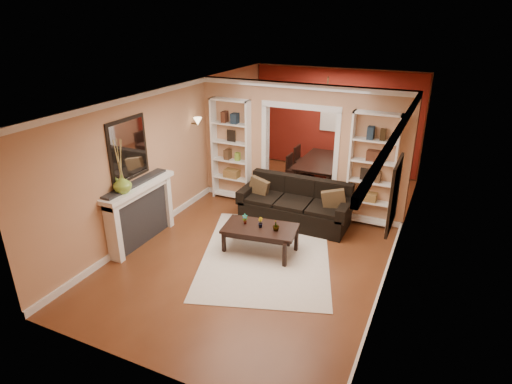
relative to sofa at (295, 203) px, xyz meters
The scene contains 30 objects.
floor 0.66m from the sofa, 113.56° to the right, with size 8.00×8.00×0.00m, color brown.
ceiling 2.31m from the sofa, 113.56° to the right, with size 8.00×8.00×0.00m, color white.
wall_back 3.67m from the sofa, 93.16° to the left, with size 8.00×8.00×0.00m, color tan.
wall_front 4.55m from the sofa, 92.52° to the right, with size 8.00×8.00×0.00m, color tan.
wall_left 2.65m from the sofa, 169.58° to the right, with size 8.00×8.00×0.00m, color tan.
wall_right 2.29m from the sofa, 12.36° to the right, with size 8.00×8.00×0.00m, color tan.
partition_wall 1.20m from the sofa, 104.66° to the left, with size 4.50×0.15×2.70m, color tan.
red_back_panel 3.63m from the sofa, 93.19° to the left, with size 4.44×0.04×2.64m, color maroon.
dining_window 3.66m from the sofa, 93.23° to the left, with size 0.78×0.03×0.98m, color #8CA5CC.
area_rug 1.47m from the sofa, 90.84° to the right, with size 2.20×3.08×0.01m, color beige.
sofa is the anchor object (origin of this frame).
pillow_left 0.82m from the sofa, behind, with size 0.41×0.12×0.41m, color brown.
pillow_right 0.82m from the sofa, ahead, with size 0.44×0.13×0.44m, color brown.
coffee_table 1.38m from the sofa, 97.00° to the right, with size 1.29×0.70×0.49m, color black.
plant_left 1.44m from the sofa, 109.08° to the right, with size 0.10×0.07×0.19m, color #336626.
plant_center 1.37m from the sofa, 97.00° to the right, with size 0.10×0.08×0.18m, color #336626.
plant_right 1.37m from the sofa, 84.28° to the right, with size 0.11×0.11×0.20m, color #336626.
bookshelf_left 1.97m from the sofa, 161.63° to the left, with size 0.90×0.30×2.30m, color white.
bookshelf_right 1.64m from the sofa, 23.19° to the left, with size 0.90×0.30×2.30m, color white.
fireplace 3.01m from the sofa, 139.54° to the right, with size 0.32×1.70×1.16m, color white.
vase 3.39m from the sofa, 134.27° to the right, with size 0.31×0.31×0.33m, color olive.
mirror 3.40m from the sofa, 141.21° to the right, with size 0.03×0.95×1.10m, color silver.
wall_sconce 2.73m from the sofa, behind, with size 0.18×0.18×0.22m, color #FFE0A5.
framed_art 2.72m from the sofa, 35.75° to the right, with size 0.04×0.85×1.05m, color black.
dining_table 2.26m from the sofa, 92.73° to the left, with size 1.01×1.80×0.63m, color black.
dining_chair_nw 2.07m from the sofa, 108.56° to the left, with size 0.39×0.39×0.79m, color black.
dining_chair_ne 2.01m from the sofa, 77.26° to the left, with size 0.42×0.42×0.86m, color black.
dining_chair_sw 2.64m from the sofa, 104.42° to the left, with size 0.42×0.42×0.85m, color black.
dining_chair_se 2.60m from the sofa, 80.18° to the left, with size 0.41×0.41×0.83m, color black.
chandelier 2.76m from the sofa, 94.98° to the left, with size 0.50×0.50×0.30m, color #332817.
Camera 1 is at (2.79, -7.03, 4.02)m, focal length 30.00 mm.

